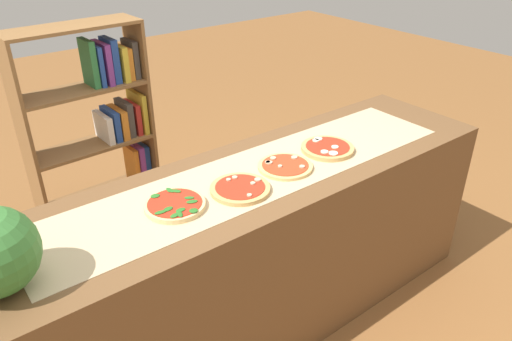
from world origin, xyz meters
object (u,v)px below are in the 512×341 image
Objects in this scene: pizza_spinach_0 at (175,205)px; bookshelf at (107,137)px; pizza_mushroom_2 at (285,166)px; pizza_mushroom_1 at (240,189)px; pizza_mozzarella_3 at (327,148)px.

bookshelf is (0.17, 1.16, -0.17)m from pizza_spinach_0.
bookshelf is (-0.39, 1.17, -0.17)m from pizza_mushroom_2.
pizza_spinach_0 is 0.57m from pizza_mushroom_2.
bookshelf is at bearing 95.14° from pizza_mushroom_1.
bookshelf reaches higher than pizza_mozzarella_3.
pizza_spinach_0 is 0.96× the size of pizza_mushroom_1.
pizza_mushroom_1 is at bearing -172.45° from pizza_mushroom_2.
pizza_mushroom_2 is 1.25m from bookshelf.
pizza_mushroom_2 is at bearing -1.66° from pizza_spinach_0.
pizza_spinach_0 is 0.85m from pizza_mozzarella_3.
pizza_mushroom_1 is 1.01× the size of pizza_mushroom_2.
pizza_mushroom_1 is 0.18× the size of bookshelf.
pizza_mozzarella_3 is (0.28, 0.01, 0.00)m from pizza_mushroom_2.
pizza_mozzarella_3 is at bearing -59.90° from bookshelf.
pizza_spinach_0 is at bearing 169.25° from pizza_mushroom_1.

